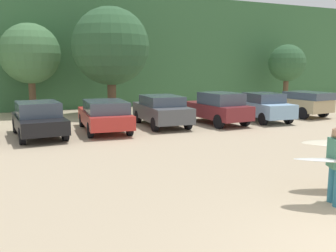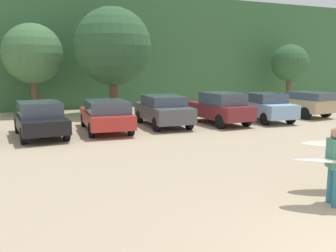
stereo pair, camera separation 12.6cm
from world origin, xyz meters
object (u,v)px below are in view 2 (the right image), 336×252
(parked_car_red, at_px, (106,115))
(parked_car_dark_gray, at_px, (163,110))
(parked_car_sky_blue, at_px, (264,107))
(parked_car_black, at_px, (40,119))
(parked_car_tan, at_px, (300,102))
(person_adult, at_px, (336,161))
(parked_car_maroon, at_px, (219,108))

(parked_car_red, bearing_deg, parked_car_dark_gray, -78.69)
(parked_car_dark_gray, distance_m, parked_car_sky_blue, 5.74)
(parked_car_black, bearing_deg, parked_car_tan, -89.93)
(parked_car_dark_gray, xyz_separation_m, person_adult, (-0.78, -11.41, 0.16))
(parked_car_red, height_order, parked_car_sky_blue, parked_car_sky_blue)
(parked_car_black, bearing_deg, parked_car_maroon, -93.07)
(parked_car_sky_blue, height_order, person_adult, person_adult)
(parked_car_maroon, xyz_separation_m, parked_car_sky_blue, (2.80, -0.06, -0.06))
(parked_car_dark_gray, bearing_deg, parked_car_maroon, -98.03)
(parked_car_dark_gray, bearing_deg, person_adult, 179.91)
(parked_car_black, relative_size, parked_car_sky_blue, 1.03)
(parked_car_sky_blue, xyz_separation_m, person_adult, (-6.49, -10.74, 0.18))
(parked_car_tan, relative_size, person_adult, 2.61)
(parked_car_red, distance_m, person_adult, 11.30)
(parked_car_maroon, distance_m, person_adult, 11.41)
(parked_car_tan, bearing_deg, parked_car_sky_blue, 97.91)
(parked_car_black, height_order, parked_car_red, parked_car_black)
(parked_car_dark_gray, height_order, parked_car_maroon, parked_car_maroon)
(parked_car_maroon, xyz_separation_m, parked_car_tan, (6.03, 0.73, -0.04))
(parked_car_black, bearing_deg, parked_car_red, -89.19)
(parked_car_black, bearing_deg, parked_car_sky_blue, -93.17)
(parked_car_black, bearing_deg, parked_car_dark_gray, -87.56)
(parked_car_red, bearing_deg, parked_car_black, 98.10)
(parked_car_tan, bearing_deg, parked_car_dark_gray, 84.93)
(parked_car_sky_blue, bearing_deg, parked_car_dark_gray, 88.45)
(parked_car_black, distance_m, parked_car_dark_gray, 5.93)
(parked_car_sky_blue, relative_size, parked_car_tan, 0.92)
(parked_car_red, relative_size, person_adult, 2.75)
(parked_car_dark_gray, xyz_separation_m, parked_car_sky_blue, (5.70, -0.67, -0.02))
(person_adult, bearing_deg, parked_car_dark_gray, -68.55)
(parked_car_sky_blue, height_order, parked_car_tan, parked_car_sky_blue)
(parked_car_black, xyz_separation_m, parked_car_sky_blue, (11.61, -0.18, 0.02))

